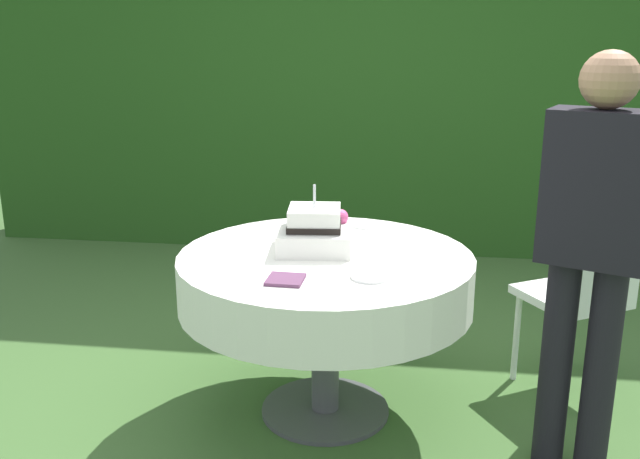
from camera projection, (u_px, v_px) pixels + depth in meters
ground_plane at (325, 411)px, 3.15m from camera, size 20.00×20.00×0.00m
foliage_hedge at (371, 54)px, 5.26m from camera, size 6.05×0.49×2.99m
cake_table at (325, 281)px, 2.98m from camera, size 1.26×1.26×0.75m
wedding_cake at (315, 231)px, 3.00m from camera, size 0.34×0.34×0.29m
serving_plate_near at (370, 277)px, 2.66m from camera, size 0.15×0.15×0.01m
serving_plate_far at (366, 225)px, 3.38m from camera, size 0.15×0.15×0.01m
napkin_stack at (285, 280)px, 2.63m from camera, size 0.14×0.14×0.01m
garden_chair at (584, 288)px, 3.15m from camera, size 0.55×0.55×0.89m
standing_person at (592, 242)px, 2.50m from camera, size 0.41×0.32×1.60m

